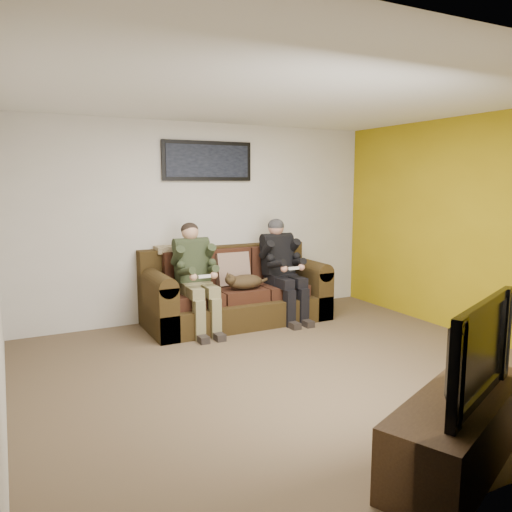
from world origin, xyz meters
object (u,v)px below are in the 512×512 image
sofa (234,293)px  cat (244,282)px  tv_stand (459,430)px  television (464,348)px  framed_poster (208,161)px  person_right (282,263)px  person_left (195,270)px

sofa → cat: sofa is taller
tv_stand → television: (0.00, 0.00, 0.56)m
framed_poster → sofa: bearing=-62.3°
tv_stand → television: 0.56m
sofa → person_right: 0.75m
television → framed_poster: bearing=67.7°
sofa → cat: size_ratio=3.59×
framed_poster → tv_stand: (0.07, -4.17, -1.86)m
cat → person_left: bearing=172.5°
framed_poster → tv_stand: size_ratio=0.83×
cat → television: 3.51m
person_right → television: person_right is taller
person_left → tv_stand: size_ratio=0.89×
person_left → television: person_left is taller
person_left → television: (0.48, -3.59, 0.04)m
person_left → person_right: person_right is taller
television → person_right: bearing=55.1°
sofa → framed_poster: (-0.20, 0.38, 1.73)m
tv_stand → television: size_ratio=1.35×
tv_stand → person_left: bearing=74.3°
framed_poster → person_left: bearing=-125.3°
person_left → tv_stand: bearing=-82.4°
sofa → cat: bearing=-88.2°
cat → framed_poster: bearing=107.5°
cat → framed_poster: framed_poster is taller
cat → framed_poster: (-0.21, 0.66, 1.53)m
framed_poster → cat: bearing=-72.5°
person_right → cat: 0.63m
sofa → framed_poster: framed_poster is taller
person_right → television: bearing=-101.7°
cat → television: size_ratio=0.59×
cat → tv_stand: bearing=-92.3°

